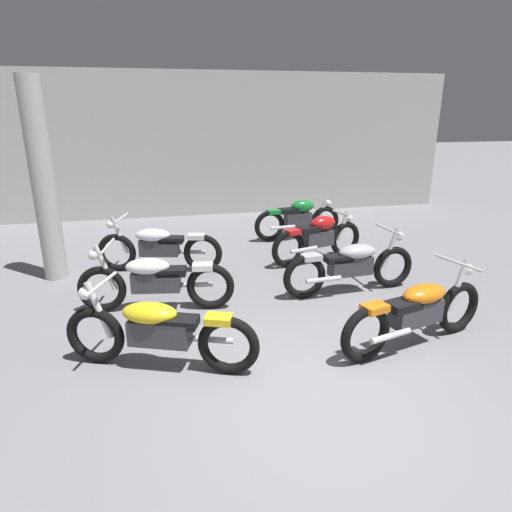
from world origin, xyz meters
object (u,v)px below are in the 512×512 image
object	(u,v)px
motorcycle_right_row_1	(351,265)
motorcycle_right_row_0	(417,311)
motorcycle_left_row_2	(159,246)
support_pillar	(43,183)
motorcycle_left_row_1	(155,280)
motorcycle_left_row_0	(159,330)
motorcycle_right_row_3	(298,218)
motorcycle_right_row_2	(318,237)

from	to	relation	value
motorcycle_right_row_1	motorcycle_right_row_0	bearing A→B (deg)	-87.17
motorcycle_left_row_2	motorcycle_right_row_0	xyz separation A→B (m)	(2.94, -3.26, 0.00)
support_pillar	motorcycle_left_row_1	size ratio (longest dim) A/B	1.48
motorcycle_left_row_0	motorcycle_right_row_3	world-z (taller)	motorcycle_left_row_0
support_pillar	motorcycle_left_row_2	bearing A→B (deg)	-2.30
motorcycle_right_row_1	motorcycle_left_row_2	bearing A→B (deg)	150.94
motorcycle_right_row_0	motorcycle_right_row_2	size ratio (longest dim) A/B	1.11
motorcycle_left_row_2	motorcycle_right_row_1	world-z (taller)	same
support_pillar	motorcycle_left_row_0	distance (m)	3.76
motorcycle_right_row_2	support_pillar	bearing A→B (deg)	178.24
motorcycle_right_row_0	motorcycle_right_row_2	bearing A→B (deg)	91.04
motorcycle_right_row_0	motorcycle_right_row_3	distance (m)	4.70
motorcycle_left_row_0	motorcycle_right_row_2	xyz separation A→B (m)	(2.92, 3.03, 0.01)
motorcycle_right_row_0	motorcycle_right_row_3	bearing A→B (deg)	89.57
motorcycle_right_row_0	motorcycle_left_row_1	bearing A→B (deg)	150.90
motorcycle_right_row_0	motorcycle_right_row_1	world-z (taller)	same
support_pillar	motorcycle_right_row_0	distance (m)	5.83
motorcycle_left_row_0	motorcycle_right_row_0	xyz separation A→B (m)	(2.97, -0.16, 0.00)
motorcycle_left_row_2	motorcycle_right_row_2	xyz separation A→B (m)	(2.88, -0.07, 0.01)
support_pillar	motorcycle_right_row_1	bearing A→B (deg)	-19.95
motorcycle_left_row_1	motorcycle_right_row_3	size ratio (longest dim) A/B	1.10
support_pillar	motorcycle_right_row_2	bearing A→B (deg)	-1.76
motorcycle_left_row_0	motorcycle_left_row_2	distance (m)	3.10
motorcycle_right_row_3	motorcycle_right_row_1	bearing A→B (deg)	-92.23
motorcycle_left_row_1	motorcycle_right_row_0	world-z (taller)	same
motorcycle_right_row_2	motorcycle_right_row_3	bearing A→B (deg)	86.49
motorcycle_right_row_1	motorcycle_right_row_2	xyz separation A→B (m)	(0.02, 1.52, 0.01)
support_pillar	motorcycle_left_row_1	distance (m)	2.60
motorcycle_right_row_1	motorcycle_right_row_2	size ratio (longest dim) A/B	1.13
support_pillar	motorcycle_left_row_0	size ratio (longest dim) A/B	1.55
support_pillar	motorcycle_left_row_0	world-z (taller)	support_pillar
motorcycle_right_row_1	motorcycle_left_row_0	bearing A→B (deg)	-152.37
motorcycle_left_row_0	motorcycle_right_row_1	distance (m)	3.26
motorcycle_right_row_2	motorcycle_left_row_1	bearing A→B (deg)	-152.74
motorcycle_right_row_1	motorcycle_right_row_2	bearing A→B (deg)	89.05
motorcycle_left_row_2	motorcycle_right_row_0	size ratio (longest dim) A/B	1.00
motorcycle_right_row_1	motorcycle_right_row_3	world-z (taller)	motorcycle_right_row_1
motorcycle_right_row_0	motorcycle_right_row_2	world-z (taller)	motorcycle_right_row_0
motorcycle_left_row_1	motorcycle_right_row_0	size ratio (longest dim) A/B	1.02
support_pillar	motorcycle_right_row_1	world-z (taller)	support_pillar
motorcycle_right_row_3	support_pillar	bearing A→B (deg)	-163.68
motorcycle_right_row_3	motorcycle_left_row_0	bearing A→B (deg)	-123.54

